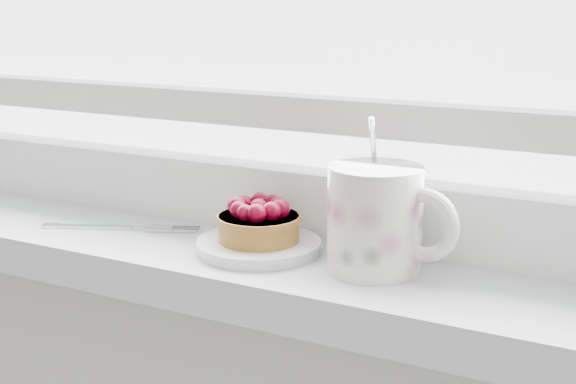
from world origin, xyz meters
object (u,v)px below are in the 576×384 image
Objects in this scene: raspberry_tart at (259,221)px; fork at (119,227)px; floral_mug at (378,217)px; saucer at (259,246)px.

raspberry_tart is 0.50× the size of fork.
floral_mug is (0.12, 0.00, 0.02)m from raspberry_tart.
fork is (-0.18, -0.00, -0.03)m from raspberry_tart.
floral_mug is at bearing 1.32° from raspberry_tart.
raspberry_tart is (0.00, 0.00, 0.03)m from saucer.
saucer is at bearing -124.36° from raspberry_tart.
floral_mug reaches higher than saucer.
floral_mug is 0.85× the size of fork.
floral_mug reaches higher than raspberry_tart.
raspberry_tart is 0.13m from floral_mug.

